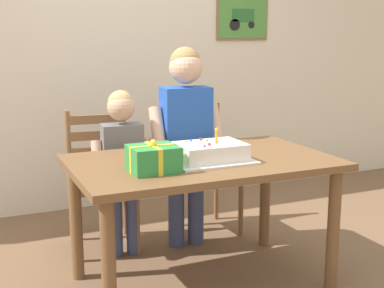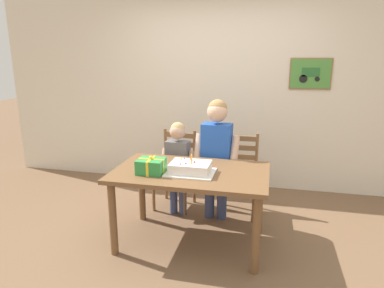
% 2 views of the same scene
% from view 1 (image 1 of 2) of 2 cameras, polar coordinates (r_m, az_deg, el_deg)
% --- Properties ---
extents(ground_plane, '(20.00, 20.00, 0.00)m').
position_cam_1_polar(ground_plane, '(3.21, 1.03, -14.67)').
color(ground_plane, brown).
extents(back_wall, '(6.40, 0.11, 2.60)m').
position_cam_1_polar(back_wall, '(4.48, -8.19, 10.02)').
color(back_wall, silver).
rests_on(back_wall, ground).
extents(dining_table, '(1.44, 0.88, 0.75)m').
position_cam_1_polar(dining_table, '(2.98, 1.07, -3.48)').
color(dining_table, brown).
rests_on(dining_table, ground).
extents(birthday_cake, '(0.44, 0.34, 0.19)m').
position_cam_1_polar(birthday_cake, '(2.88, 1.96, -0.95)').
color(birthday_cake, white).
rests_on(birthday_cake, dining_table).
extents(gift_box_red_large, '(0.24, 0.22, 0.17)m').
position_cam_1_polar(gift_box_red_large, '(2.68, -4.15, -1.56)').
color(gift_box_red_large, '#2D8E42').
rests_on(gift_box_red_large, dining_table).
extents(chair_left, '(0.46, 0.46, 0.92)m').
position_cam_1_polar(chair_left, '(3.64, -9.72, -3.72)').
color(chair_left, brown).
rests_on(chair_left, ground).
extents(chair_right, '(0.43, 0.43, 0.92)m').
position_cam_1_polar(chair_right, '(3.88, 1.16, -2.57)').
color(chair_right, brown).
rests_on(chair_right, ground).
extents(child_older, '(0.50, 0.29, 1.34)m').
position_cam_1_polar(child_older, '(3.52, -0.65, 1.78)').
color(child_older, '#38426B').
rests_on(child_older, ground).
extents(child_younger, '(0.40, 0.24, 1.08)m').
position_cam_1_polar(child_younger, '(3.41, -7.44, -1.41)').
color(child_younger, '#38426B').
rests_on(child_younger, ground).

